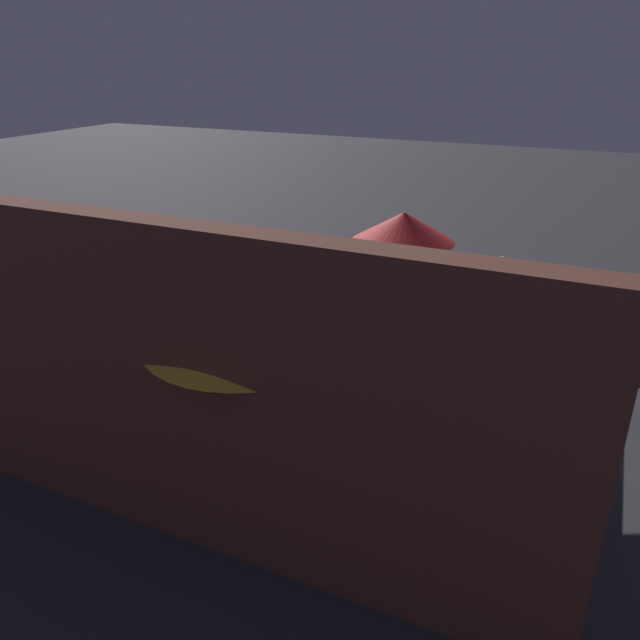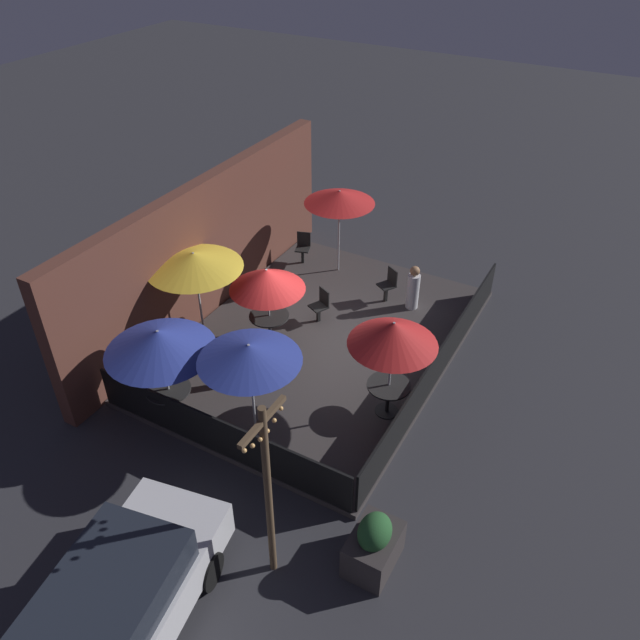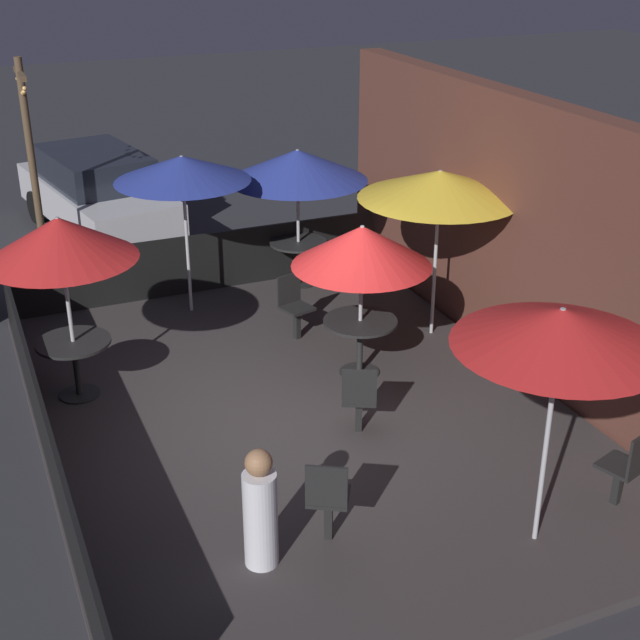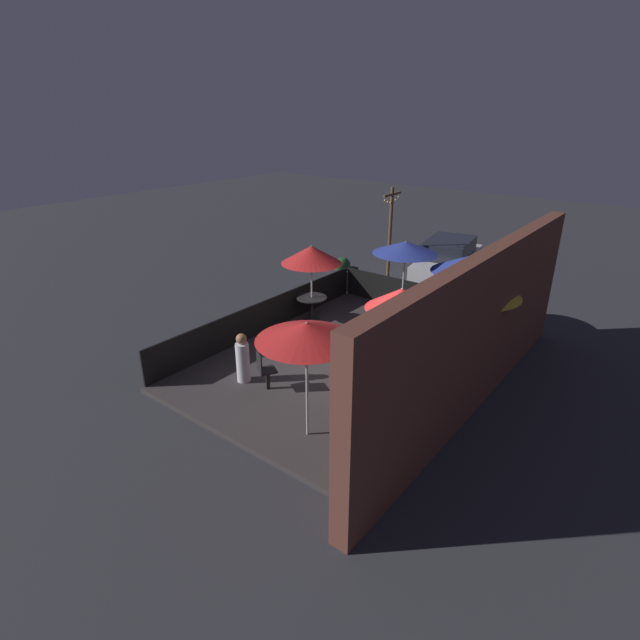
{
  "view_description": "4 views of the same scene",
  "coord_description": "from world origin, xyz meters",
  "px_view_note": "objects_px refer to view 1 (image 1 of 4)",
  "views": [
    {
      "loc": [
        -4.6,
        7.79,
        5.06
      ],
      "look_at": [
        -1.05,
        0.1,
        1.38
      ],
      "focal_mm": 35.0,
      "sensor_mm": 36.0,
      "label": 1
    },
    {
      "loc": [
        -10.64,
        -5.93,
        9.6
      ],
      "look_at": [
        -0.42,
        -0.21,
        1.08
      ],
      "focal_mm": 35.0,
      "sensor_mm": 36.0,
      "label": 2
    },
    {
      "loc": [
        8.82,
        -3.53,
        5.74
      ],
      "look_at": [
        -0.21,
        0.34,
        1.2
      ],
      "focal_mm": 50.0,
      "sensor_mm": 36.0,
      "label": 3
    },
    {
      "loc": [
        9.63,
        6.57,
        6.24
      ],
      "look_at": [
        0.6,
        -0.5,
        1.33
      ],
      "focal_mm": 28.0,
      "sensor_mm": 36.0,
      "label": 4
    }
  ],
  "objects_px": {
    "patio_umbrella_2": "(497,347)",
    "dining_table_2": "(484,455)",
    "patio_chair_2": "(363,396)",
    "patron_0": "(189,294)",
    "patio_umbrella_4": "(501,270)",
    "patio_chair_3": "(168,309)",
    "patio_umbrella_3": "(246,325)",
    "patio_umbrella_0": "(404,227)",
    "planter_box": "(596,323)",
    "dining_table_0": "(399,306)",
    "patio_umbrella_1": "(260,305)",
    "patio_chair_1": "(210,353)",
    "dining_table_1": "(263,381)",
    "patio_umbrella_5": "(41,238)",
    "patio_chair_0": "(6,374)"
  },
  "relations": [
    {
      "from": "dining_table_0",
      "to": "planter_box",
      "type": "xyz_separation_m",
      "value": [
        -3.34,
        -1.25,
        -0.22
      ]
    },
    {
      "from": "patio_umbrella_4",
      "to": "patio_chair_2",
      "type": "relative_size",
      "value": 2.6
    },
    {
      "from": "patio_chair_2",
      "to": "planter_box",
      "type": "bearing_deg",
      "value": -138.89
    },
    {
      "from": "dining_table_0",
      "to": "patio_chair_2",
      "type": "xyz_separation_m",
      "value": [
        -0.5,
        3.14,
        -0.1
      ]
    },
    {
      "from": "patio_umbrella_4",
      "to": "patio_chair_3",
      "type": "relative_size",
      "value": 2.55
    },
    {
      "from": "patio_umbrella_5",
      "to": "patio_chair_3",
      "type": "distance_m",
      "value": 2.7
    },
    {
      "from": "patio_chair_2",
      "to": "patron_0",
      "type": "xyz_separation_m",
      "value": [
        4.43,
        -2.09,
        0.07
      ]
    },
    {
      "from": "patio_umbrella_1",
      "to": "patio_umbrella_4",
      "type": "bearing_deg",
      "value": -152.28
    },
    {
      "from": "patio_chair_0",
      "to": "dining_table_0",
      "type": "bearing_deg",
      "value": 27.81
    },
    {
      "from": "patio_umbrella_4",
      "to": "patio_chair_1",
      "type": "distance_m",
      "value": 4.64
    },
    {
      "from": "patio_umbrella_3",
      "to": "patio_umbrella_5",
      "type": "distance_m",
      "value": 4.7
    },
    {
      "from": "patio_umbrella_0",
      "to": "planter_box",
      "type": "height_order",
      "value": "patio_umbrella_0"
    },
    {
      "from": "dining_table_1",
      "to": "patio_chair_2",
      "type": "bearing_deg",
      "value": -164.04
    },
    {
      "from": "patio_umbrella_2",
      "to": "dining_table_1",
      "type": "relative_size",
      "value": 2.32
    },
    {
      "from": "patio_umbrella_4",
      "to": "dining_table_0",
      "type": "bearing_deg",
      "value": -45.44
    },
    {
      "from": "patio_umbrella_1",
      "to": "patio_chair_1",
      "type": "distance_m",
      "value": 2.0
    },
    {
      "from": "patio_umbrella_2",
      "to": "patio_umbrella_5",
      "type": "bearing_deg",
      "value": -2.54
    },
    {
      "from": "patio_umbrella_3",
      "to": "dining_table_0",
      "type": "distance_m",
      "value": 5.29
    },
    {
      "from": "patio_umbrella_2",
      "to": "dining_table_2",
      "type": "height_order",
      "value": "patio_umbrella_2"
    },
    {
      "from": "dining_table_1",
      "to": "patio_chair_3",
      "type": "relative_size",
      "value": 1.02
    },
    {
      "from": "patio_umbrella_4",
      "to": "patio_umbrella_5",
      "type": "xyz_separation_m",
      "value": [
        6.65,
        1.61,
        0.06
      ]
    },
    {
      "from": "patio_umbrella_4",
      "to": "dining_table_0",
      "type": "distance_m",
      "value": 3.28
    },
    {
      "from": "patio_umbrella_1",
      "to": "dining_table_2",
      "type": "bearing_deg",
      "value": 172.59
    },
    {
      "from": "dining_table_2",
      "to": "patio_chair_1",
      "type": "bearing_deg",
      "value": -13.3
    },
    {
      "from": "patio_umbrella_2",
      "to": "patio_umbrella_3",
      "type": "bearing_deg",
      "value": 23.53
    },
    {
      "from": "patio_umbrella_1",
      "to": "patron_0",
      "type": "bearing_deg",
      "value": -39.02
    },
    {
      "from": "patron_0",
      "to": "planter_box",
      "type": "distance_m",
      "value": 7.63
    },
    {
      "from": "patio_umbrella_1",
      "to": "patio_umbrella_4",
      "type": "height_order",
      "value": "patio_umbrella_4"
    },
    {
      "from": "patio_chair_3",
      "to": "patio_umbrella_3",
      "type": "bearing_deg",
      "value": -10.8
    },
    {
      "from": "patio_umbrella_0",
      "to": "patio_umbrella_3",
      "type": "distance_m",
      "value": 5.03
    },
    {
      "from": "patio_umbrella_5",
      "to": "patio_chair_2",
      "type": "height_order",
      "value": "patio_umbrella_5"
    },
    {
      "from": "dining_table_1",
      "to": "patio_chair_3",
      "type": "height_order",
      "value": "patio_chair_3"
    },
    {
      "from": "patio_chair_1",
      "to": "patron_0",
      "type": "xyz_separation_m",
      "value": [
        1.7,
        -1.82,
        0.09
      ]
    },
    {
      "from": "patio_umbrella_3",
      "to": "dining_table_2",
      "type": "bearing_deg",
      "value": -156.47
    },
    {
      "from": "dining_table_1",
      "to": "patio_chair_0",
      "type": "height_order",
      "value": "patio_chair_0"
    },
    {
      "from": "dining_table_2",
      "to": "patio_chair_0",
      "type": "xyz_separation_m",
      "value": [
        6.89,
        0.82,
        -0.09
      ]
    },
    {
      "from": "planter_box",
      "to": "patio_umbrella_1",
      "type": "bearing_deg",
      "value": 48.64
    },
    {
      "from": "dining_table_0",
      "to": "patio_umbrella_2",
      "type": "bearing_deg",
      "value": 120.5
    },
    {
      "from": "dining_table_1",
      "to": "patio_chair_1",
      "type": "relative_size",
      "value": 1.08
    },
    {
      "from": "dining_table_1",
      "to": "patron_0",
      "type": "xyz_separation_m",
      "value": [
        3.06,
        -2.48,
        -0.04
      ]
    },
    {
      "from": "patio_umbrella_1",
      "to": "patron_0",
      "type": "height_order",
      "value": "patio_umbrella_1"
    },
    {
      "from": "patron_0",
      "to": "dining_table_1",
      "type": "bearing_deg",
      "value": -70.34
    },
    {
      "from": "dining_table_2",
      "to": "patio_umbrella_5",
      "type": "bearing_deg",
      "value": -2.54
    },
    {
      "from": "patio_umbrella_2",
      "to": "patio_umbrella_3",
      "type": "xyz_separation_m",
      "value": [
        2.49,
        1.08,
        0.23
      ]
    },
    {
      "from": "patio_umbrella_0",
      "to": "patio_umbrella_1",
      "type": "distance_m",
      "value": 3.65
    },
    {
      "from": "patio_chair_0",
      "to": "planter_box",
      "type": "relative_size",
      "value": 0.79
    },
    {
      "from": "dining_table_2",
      "to": "patron_0",
      "type": "relative_size",
      "value": 0.75
    },
    {
      "from": "patio_chair_0",
      "to": "patio_chair_2",
      "type": "bearing_deg",
      "value": -0.65
    },
    {
      "from": "patio_chair_3",
      "to": "planter_box",
      "type": "xyz_separation_m",
      "value": [
        -7.24,
        -2.99,
        -0.14
      ]
    },
    {
      "from": "dining_table_1",
      "to": "patio_chair_3",
      "type": "xyz_separation_m",
      "value": [
        3.04,
        -1.79,
        -0.09
      ]
    }
  ]
}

